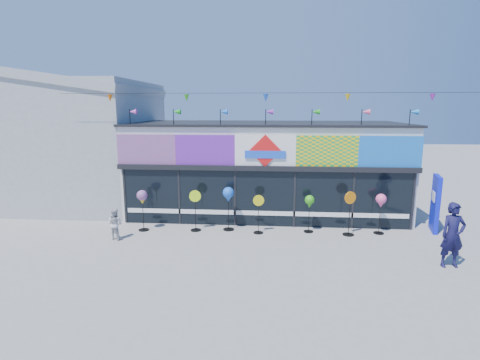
# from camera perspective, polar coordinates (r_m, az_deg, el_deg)

# --- Properties ---
(ground) EXTENTS (80.00, 80.00, 0.00)m
(ground) POSITION_cam_1_polar(r_m,az_deg,el_deg) (12.27, 3.44, -11.90)
(ground) COLOR gray
(ground) RESTS_ON ground
(kite_shop) EXTENTS (16.00, 5.70, 5.31)m
(kite_shop) POSITION_cam_1_polar(r_m,az_deg,el_deg) (17.46, 3.93, 2.00)
(kite_shop) COLOR silver
(kite_shop) RESTS_ON ground
(neighbour_building) EXTENTS (8.18, 7.20, 6.87)m
(neighbour_building) POSITION_cam_1_polar(r_m,az_deg,el_deg) (21.01, -24.56, 5.73)
(neighbour_building) COLOR #A3A6A8
(neighbour_building) RESTS_ON ground
(blue_sign) EXTENTS (0.41, 1.11, 2.20)m
(blue_sign) POSITION_cam_1_polar(r_m,az_deg,el_deg) (16.43, 27.61, -3.17)
(blue_sign) COLOR #0D19D1
(blue_sign) RESTS_ON ground
(spinner_0) EXTENTS (0.41, 0.41, 1.62)m
(spinner_0) POSITION_cam_1_polar(r_m,az_deg,el_deg) (15.04, -14.67, -2.71)
(spinner_0) COLOR black
(spinner_0) RESTS_ON ground
(spinner_1) EXTENTS (0.46, 0.41, 1.62)m
(spinner_1) POSITION_cam_1_polar(r_m,az_deg,el_deg) (14.74, -6.82, -4.48)
(spinner_1) COLOR black
(spinner_1) RESTS_ON ground
(spinner_2) EXTENTS (0.44, 0.44, 1.73)m
(spinner_2) POSITION_cam_1_polar(r_m,az_deg,el_deg) (14.59, -1.79, -2.42)
(spinner_2) COLOR black
(spinner_2) RESTS_ON ground
(spinner_3) EXTENTS (0.42, 0.38, 1.51)m
(spinner_3) POSITION_cam_1_polar(r_m,az_deg,el_deg) (14.37, 2.83, -5.06)
(spinner_3) COLOR black
(spinner_3) RESTS_ON ground
(spinner_4) EXTENTS (0.37, 0.37, 1.47)m
(spinner_4) POSITION_cam_1_polar(r_m,az_deg,el_deg) (14.63, 10.54, -3.41)
(spinner_4) COLOR black
(spinner_4) RESTS_ON ground
(spinner_5) EXTENTS (0.45, 0.43, 1.70)m
(spinner_5) POSITION_cam_1_polar(r_m,az_deg,el_deg) (14.70, 16.34, -4.73)
(spinner_5) COLOR black
(spinner_5) RESTS_ON ground
(spinner_6) EXTENTS (0.40, 0.40, 1.57)m
(spinner_6) POSITION_cam_1_polar(r_m,az_deg,el_deg) (15.16, 20.67, -3.14)
(spinner_6) COLOR black
(spinner_6) RESTS_ON ground
(adult_man) EXTENTS (0.78, 0.56, 2.00)m
(adult_man) POSITION_cam_1_polar(r_m,az_deg,el_deg) (13.02, 29.67, -7.31)
(adult_man) COLOR #131137
(adult_man) RESTS_ON ground
(child) EXTENTS (0.64, 0.48, 1.16)m
(child) POSITION_cam_1_polar(r_m,az_deg,el_deg) (14.53, -18.49, -6.35)
(child) COLOR #BEBEBE
(child) RESTS_ON ground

